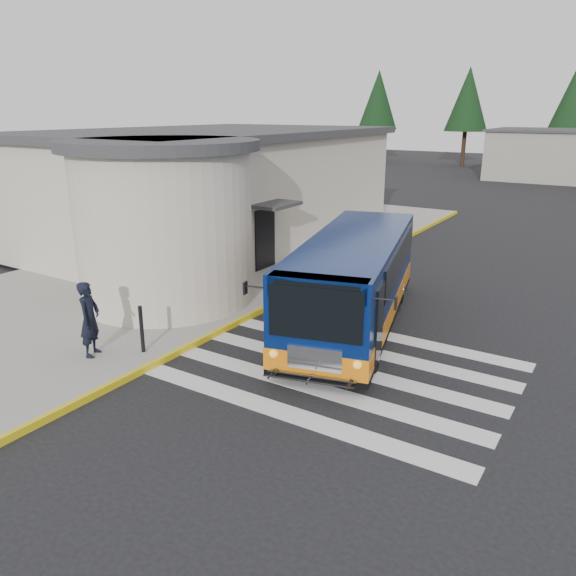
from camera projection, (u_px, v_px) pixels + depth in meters
The scene contains 9 objects.
ground at pixel (368, 359), 13.59m from camera, with size 140.00×140.00×0.00m, color black.
sidewalk at pixel (196, 266), 21.38m from camera, with size 10.00×34.00×0.15m, color gray.
curb_strip at pixel (308, 287), 18.85m from camera, with size 0.12×34.00×0.16m, color gold.
station_building at pixel (206, 188), 23.90m from camera, with size 12.70×18.70×4.80m.
crosswalk at pixel (334, 366), 13.20m from camera, with size 8.00×5.35×0.01m.
transit_bus at pixel (353, 285), 15.36m from camera, with size 4.77×9.14×2.50m.
pedestrian_a at pixel (90, 319), 13.21m from camera, with size 0.67×0.44×1.83m, color black.
pedestrian_b at pixel (153, 296), 15.22m from camera, with size 0.77×0.60×1.58m, color black.
bollard at pixel (142, 329), 13.48m from camera, with size 0.10×0.10×1.18m, color black.
Camera 1 is at (5.02, -11.54, 5.77)m, focal length 35.00 mm.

